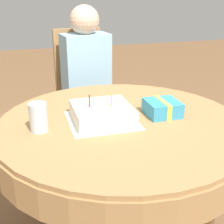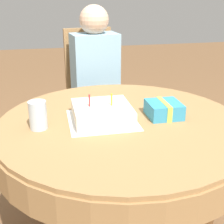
{
  "view_description": "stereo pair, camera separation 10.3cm",
  "coord_description": "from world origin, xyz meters",
  "px_view_note": "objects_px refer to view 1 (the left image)",
  "views": [
    {
      "loc": [
        -0.42,
        -1.29,
        1.3
      ],
      "look_at": [
        -0.04,
        0.01,
        0.76
      ],
      "focal_mm": 50.0,
      "sensor_mm": 36.0,
      "label": 1
    },
    {
      "loc": [
        -0.32,
        -1.32,
        1.3
      ],
      "look_at": [
        -0.04,
        0.01,
        0.76
      ],
      "focal_mm": 50.0,
      "sensor_mm": 36.0,
      "label": 2
    }
  ],
  "objects_px": {
    "chair": "(83,94)",
    "gift_box": "(162,108)",
    "person": "(87,74)",
    "birthday_cake": "(102,113)",
    "drinking_glass": "(38,117)"
  },
  "relations": [
    {
      "from": "chair",
      "to": "gift_box",
      "type": "height_order",
      "value": "chair"
    },
    {
      "from": "chair",
      "to": "person",
      "type": "distance_m",
      "value": 0.21
    },
    {
      "from": "birthday_cake",
      "to": "drinking_glass",
      "type": "relative_size",
      "value": 2.08
    },
    {
      "from": "drinking_glass",
      "to": "person",
      "type": "bearing_deg",
      "value": 65.47
    },
    {
      "from": "birthday_cake",
      "to": "gift_box",
      "type": "height_order",
      "value": "birthday_cake"
    },
    {
      "from": "person",
      "to": "gift_box",
      "type": "relative_size",
      "value": 7.33
    },
    {
      "from": "chair",
      "to": "gift_box",
      "type": "xyz_separation_m",
      "value": [
        0.21,
        -0.95,
        0.21
      ]
    },
    {
      "from": "birthday_cake",
      "to": "gift_box",
      "type": "relative_size",
      "value": 1.63
    },
    {
      "from": "birthday_cake",
      "to": "drinking_glass",
      "type": "bearing_deg",
      "value": -173.54
    },
    {
      "from": "person",
      "to": "drinking_glass",
      "type": "xyz_separation_m",
      "value": [
        -0.39,
        -0.86,
        0.06
      ]
    },
    {
      "from": "drinking_glass",
      "to": "gift_box",
      "type": "height_order",
      "value": "drinking_glass"
    },
    {
      "from": "chair",
      "to": "drinking_glass",
      "type": "height_order",
      "value": "chair"
    },
    {
      "from": "birthday_cake",
      "to": "gift_box",
      "type": "xyz_separation_m",
      "value": [
        0.3,
        -0.01,
        -0.0
      ]
    },
    {
      "from": "chair",
      "to": "drinking_glass",
      "type": "relative_size",
      "value": 8.01
    },
    {
      "from": "chair",
      "to": "birthday_cake",
      "type": "xyz_separation_m",
      "value": [
        -0.09,
        -0.93,
        0.21
      ]
    }
  ]
}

